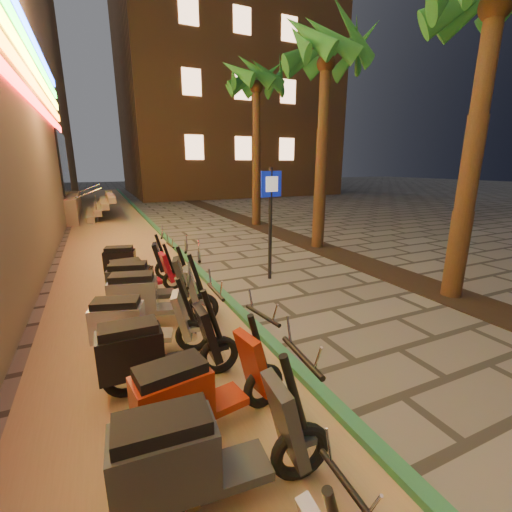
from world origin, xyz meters
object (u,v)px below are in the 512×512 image
scooter_11 (131,262)px  scooter_9 (144,283)px  scooter_4 (202,455)px  pedestrian_sign (271,209)px  scooter_6 (154,351)px  scooter_5 (198,392)px  scooter_8 (151,297)px  scooter_10 (138,275)px  scooter_7 (137,324)px

scooter_11 → scooter_9: bearing=-75.0°
scooter_4 → scooter_9: scooter_4 is taller
scooter_9 → scooter_11: 1.85m
pedestrian_sign → scooter_4: size_ratio=1.46×
pedestrian_sign → scooter_6: size_ratio=1.54×
scooter_4 → scooter_5: bearing=81.0°
scooter_6 → scooter_8: 1.79m
scooter_10 → scooter_11: size_ratio=0.95×
scooter_7 → scooter_8: size_ratio=0.91×
scooter_4 → scooter_8: 3.56m
scooter_6 → scooter_9: size_ratio=0.99×
scooter_7 → scooter_9: scooter_9 is taller
scooter_4 → scooter_10: size_ratio=1.18×
pedestrian_sign → scooter_10: 3.33m
scooter_5 → scooter_10: bearing=81.7°
scooter_9 → scooter_7: bearing=-85.4°
scooter_4 → scooter_9: (0.12, 4.36, -0.02)m
scooter_8 → scooter_9: (-0.00, 0.80, -0.02)m
scooter_5 → scooter_7: size_ratio=1.04×
pedestrian_sign → scooter_10: bearing=165.5°
scooter_10 → scooter_11: bearing=88.4°
scooter_4 → scooter_10: bearing=92.8°
scooter_7 → scooter_10: scooter_7 is taller
scooter_4 → scooter_8: (0.13, 3.56, -0.00)m
scooter_6 → scooter_7: (-0.11, 0.91, -0.02)m
scooter_11 → scooter_7: bearing=-81.2°
pedestrian_sign → scooter_11: size_ratio=1.64×
scooter_9 → pedestrian_sign: bearing=28.3°
scooter_6 → scooter_11: bearing=88.7°
scooter_8 → scooter_11: 2.65m
scooter_9 → scooter_10: 0.81m
scooter_5 → scooter_10: 4.37m
pedestrian_sign → scooter_4: bearing=-134.3°
scooter_8 → scooter_10: bearing=105.5°
scooter_4 → scooter_5: 0.82m
scooter_9 → scooter_10: (-0.02, 0.81, -0.07)m
pedestrian_sign → scooter_5: bearing=-137.3°
scooter_10 → scooter_5: bearing=-93.0°
scooter_8 → scooter_10: 1.62m
scooter_6 → scooter_7: 0.92m
scooter_4 → scooter_6: (-0.09, 1.78, -0.02)m
pedestrian_sign → scooter_5: pedestrian_sign is taller
scooter_4 → scooter_8: scooter_4 is taller
scooter_4 → scooter_6: 1.78m
scooter_7 → scooter_8: bearing=85.9°
scooter_8 → scooter_11: bearing=106.1°
scooter_4 → scooter_11: scooter_4 is taller
scooter_8 → scooter_9: size_ratio=1.03×
scooter_6 → scooter_9: bearing=85.8°
pedestrian_sign → scooter_7: bearing=-157.3°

